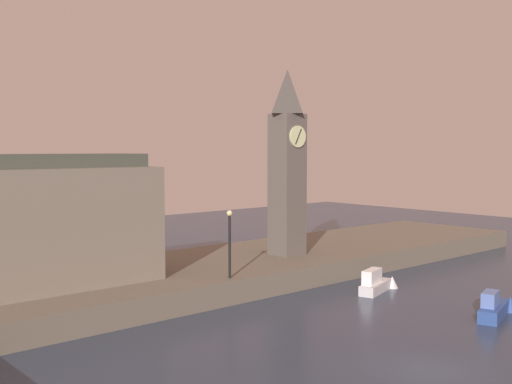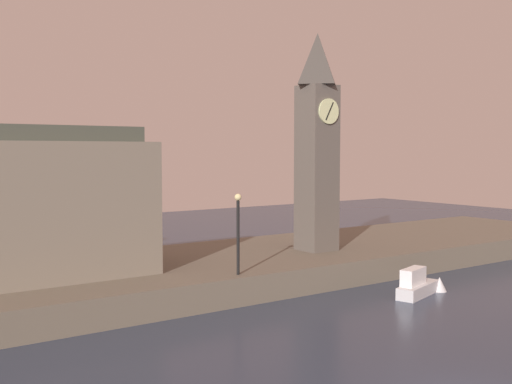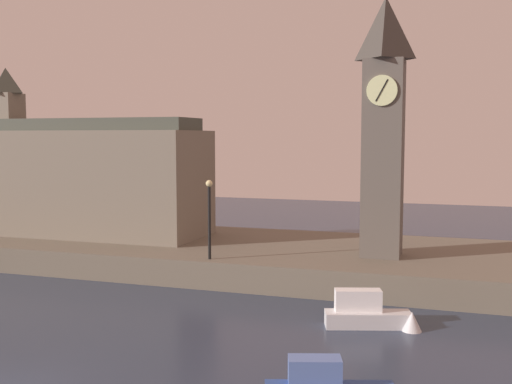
# 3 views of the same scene
# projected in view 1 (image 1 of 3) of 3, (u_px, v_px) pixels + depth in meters

# --- Properties ---
(ground_plane) EXTENTS (120.00, 120.00, 0.00)m
(ground_plane) POSITION_uv_depth(u_px,v_px,m) (427.00, 370.00, 26.40)
(ground_plane) COLOR #2D384C
(far_embankment) EXTENTS (70.00, 12.00, 1.50)m
(far_embankment) POSITION_uv_depth(u_px,v_px,m) (169.00, 279.00, 41.33)
(far_embankment) COLOR #6B6051
(far_embankment) RESTS_ON ground
(clock_tower) EXTENTS (2.30, 2.35, 13.89)m
(clock_tower) POSITION_uv_depth(u_px,v_px,m) (287.00, 159.00, 46.06)
(clock_tower) COLOR #5B544C
(clock_tower) RESTS_ON far_embankment
(parliament_hall) EXTENTS (15.36, 6.06, 11.27)m
(parliament_hall) POSITION_uv_depth(u_px,v_px,m) (15.00, 223.00, 34.64)
(parliament_hall) COLOR slate
(parliament_hall) RESTS_ON far_embankment
(streetlamp) EXTENTS (0.36, 0.36, 4.22)m
(streetlamp) POSITION_uv_depth(u_px,v_px,m) (230.00, 236.00, 37.90)
(streetlamp) COLOR black
(streetlamp) RESTS_ON far_embankment
(boat_tour_blue) EXTENTS (4.47, 2.11, 1.62)m
(boat_tour_blue) POSITION_uv_depth(u_px,v_px,m) (496.00, 307.00, 34.81)
(boat_tour_blue) COLOR #2D4C93
(boat_tour_blue) RESTS_ON ground
(boat_ferry_white) EXTENTS (4.23, 2.01, 1.66)m
(boat_ferry_white) POSITION_uv_depth(u_px,v_px,m) (378.00, 283.00, 40.95)
(boat_ferry_white) COLOR silver
(boat_ferry_white) RESTS_ON ground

